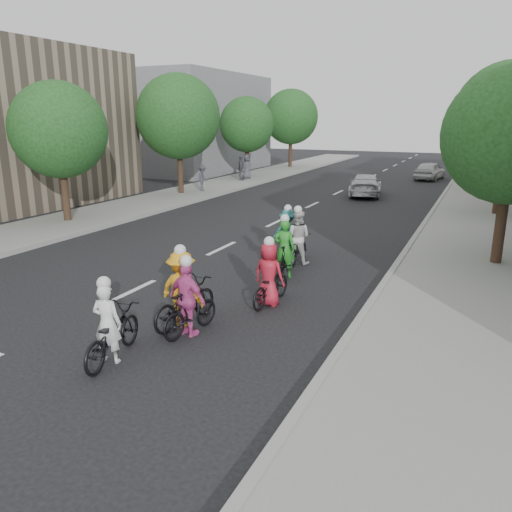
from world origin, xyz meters
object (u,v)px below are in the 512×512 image
Objects in this scene: follow_car_trail at (430,171)px; spectator_0 at (203,178)px; spectator_2 at (247,167)px; cyclist_0 at (183,296)px; cyclist_1 at (270,281)px; cyclist_4 at (285,255)px; cyclist_3 at (288,236)px; cyclist_6 at (189,306)px; spectator_1 at (241,168)px; cyclist_2 at (111,332)px; cyclist_5 at (298,243)px; follow_car_lead at (365,185)px.

spectator_0 is at bearing 56.26° from follow_car_trail.
spectator_0 is at bearing -164.13° from spectator_2.
spectator_2 is at bearing -58.83° from cyclist_0.
cyclist_1 is 0.97× the size of cyclist_4.
cyclist_6 reaches higher than cyclist_3.
cyclist_4 is at bearing -151.82° from spectator_0.
spectator_1 is at bearing -8.02° from spectator_0.
spectator_2 is (-10.90, 19.98, 0.38)m from cyclist_4.
cyclist_1 is 4.27m from cyclist_2.
cyclist_6 is 0.45× the size of follow_car_trail.
cyclist_5 reaches higher than spectator_0.
cyclist_3 is 24.34m from follow_car_trail.
spectator_0 is (-10.68, 13.33, 0.30)m from cyclist_4.
spectator_1 is (-10.77, 17.55, 0.35)m from cyclist_5.
cyclist_1 reaches higher than follow_car_lead.
cyclist_0 is 25.40m from spectator_1.
cyclist_4 is 1.00× the size of cyclist_5.
cyclist_4 is 17.08m from spectator_0.
spectator_1 reaches higher than spectator_2.
cyclist_5 is 6.10m from cyclist_6.
cyclist_3 is at bearing -81.68° from cyclist_0.
spectator_0 is (-10.52, 11.84, 0.28)m from cyclist_5.
cyclist_6 reaches higher than cyclist_2.
spectator_2 is at bearing -79.92° from cyclist_2.
cyclist_6 is 1.02× the size of spectator_2.
follow_car_trail is 17.57m from spectator_0.
cyclist_4 is (0.73, -2.10, -0.04)m from cyclist_3.
cyclist_6 is at bearing -160.58° from spectator_0.
cyclist_2 is (-0.34, -1.99, -0.11)m from cyclist_0.
spectator_2 is at bearing -63.62° from cyclist_3.
spectator_1 is 1.00× the size of spectator_2.
spectator_1 reaches higher than cyclist_5.
spectator_2 is at bearing -8.60° from spectator_0.
cyclist_6 reaches higher than follow_car_lead.
follow_car_trail is 13.59m from spectator_2.
cyclist_6 is at bearing -179.83° from spectator_1.
spectator_0 is (-11.77, -13.04, 0.27)m from follow_car_trail.
follow_car_trail is at bearing -81.97° from cyclist_6.
cyclist_3 is 6.71m from cyclist_6.
cyclist_0 is 1.18× the size of spectator_2.
cyclist_6 is (0.72, 1.61, 0.08)m from cyclist_2.
spectator_2 reaches higher than cyclist_6.
cyclist_0 is 1.10× the size of cyclist_5.
cyclist_1 is 2.51m from cyclist_6.
spectator_1 reaches higher than cyclist_6.
cyclist_3 reaches higher than cyclist_1.
cyclist_4 reaches higher than cyclist_3.
cyclist_4 is at bearing 84.23° from follow_car_lead.
cyclist_6 is 1.02× the size of spectator_1.
cyclist_0 is at bearing -143.27° from spectator_2.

